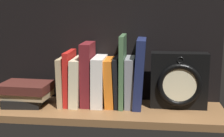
{
  "coord_description": "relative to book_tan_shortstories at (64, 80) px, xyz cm",
  "views": [
    {
      "loc": [
        17.16,
        -107.99,
        36.02
      ],
      "look_at": [
        3.81,
        3.82,
        13.54
      ],
      "focal_mm": 51.31,
      "sensor_mm": 36.0,
      "label": 1
    }
  ],
  "objects": [
    {
      "name": "book_navy_bierce",
      "position": [
        27.69,
        0.0,
        3.47
      ],
      "size": [
        4.23,
        14.78,
        24.5
      ],
      "primitive_type": "cube",
      "rotation": [
        0.0,
        0.05,
        0.0
      ],
      "color": "#192147",
      "rests_on": "ground_plane"
    },
    {
      "name": "book_green_romantic",
      "position": [
        21.66,
        0.0,
        4.08
      ],
      "size": [
        1.66,
        14.29,
        25.59
      ],
      "primitive_type": "cube",
      "rotation": [
        0.0,
        -0.0,
        0.0
      ],
      "color": "#476B44",
      "rests_on": "ground_plane"
    },
    {
      "name": "book_red_requiem",
      "position": [
        2.19,
        0.0,
        1.08
      ],
      "size": [
        2.08,
        13.68,
        19.61
      ],
      "primitive_type": "cube",
      "rotation": [
        0.0,
        0.01,
        0.0
      ],
      "color": "red",
      "rests_on": "ground_plane"
    },
    {
      "name": "book_tan_shortstories",
      "position": [
        0.0,
        0.0,
        0.0
      ],
      "size": [
        2.09,
        15.16,
        17.46
      ],
      "primitive_type": "cube",
      "rotation": [
        0.0,
        -0.02,
        0.0
      ],
      "color": "tan",
      "rests_on": "ground_plane"
    },
    {
      "name": "ground_plane",
      "position": [
        14.0,
        -3.82,
        -9.97
      ],
      "size": [
        87.3,
        25.21,
        2.5
      ],
      "primitive_type": "cube",
      "color": "brown"
    },
    {
      "name": "book_stack_side",
      "position": [
        -13.53,
        -4.06,
        -4.28
      ],
      "size": [
        18.58,
        13.95,
        8.27
      ],
      "color": "black",
      "rests_on": "ground_plane"
    },
    {
      "name": "book_gray_chess",
      "position": [
        24.32,
        0.0,
        0.11
      ],
      "size": [
        3.21,
        12.59,
        17.67
      ],
      "primitive_type": "cube",
      "rotation": [
        0.0,
        -0.01,
        0.0
      ],
      "color": "gray",
      "rests_on": "ground_plane"
    },
    {
      "name": "book_orange_pandolfini",
      "position": [
        17.07,
        0.0,
        -0.18
      ],
      "size": [
        3.87,
        12.54,
        17.19
      ],
      "primitive_type": "cube",
      "rotation": [
        0.0,
        -0.05,
        0.0
      ],
      "color": "orange",
      "rests_on": "ground_plane"
    },
    {
      "name": "back_panel",
      "position": [
        14.0,
        8.18,
        12.12
      ],
      "size": [
        87.3,
        1.2,
        41.67
      ],
      "primitive_type": "cube",
      "color": "black",
      "rests_on": "ground_plane"
    },
    {
      "name": "framed_clock",
      "position": [
        41.56,
        -0.41,
        1.01
      ],
      "size": [
        19.69,
        7.75,
        19.69
      ],
      "color": "black",
      "rests_on": "ground_plane"
    },
    {
      "name": "book_maroon_dawkins",
      "position": [
        8.95,
        0.0,
        2.63
      ],
      "size": [
        3.67,
        12.73,
        22.7
      ],
      "primitive_type": "cube",
      "rotation": [
        0.0,
        -0.0,
        0.0
      ],
      "color": "maroon",
      "rests_on": "ground_plane"
    },
    {
      "name": "book_white_catcher",
      "position": [
        13.16,
        0.0,
        0.12
      ],
      "size": [
        4.39,
        14.0,
        17.72
      ],
      "primitive_type": "cube",
      "rotation": [
        0.0,
        0.01,
        0.0
      ],
      "color": "silver",
      "rests_on": "ground_plane"
    },
    {
      "name": "book_cream_twain",
      "position": [
        5.14,
        0.0,
        -0.18
      ],
      "size": [
        3.87,
        15.15,
        17.17
      ],
      "primitive_type": "cube",
      "rotation": [
        0.0,
        0.03,
        0.0
      ],
      "color": "beige",
      "rests_on": "ground_plane"
    },
    {
      "name": "book_black_skeptic",
      "position": [
        19.73,
        0.0,
        0.1
      ],
      "size": [
        2.5,
        12.96,
        17.68
      ],
      "primitive_type": "cube",
      "rotation": [
        0.0,
        -0.05,
        0.0
      ],
      "color": "black",
      "rests_on": "ground_plane"
    }
  ]
}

